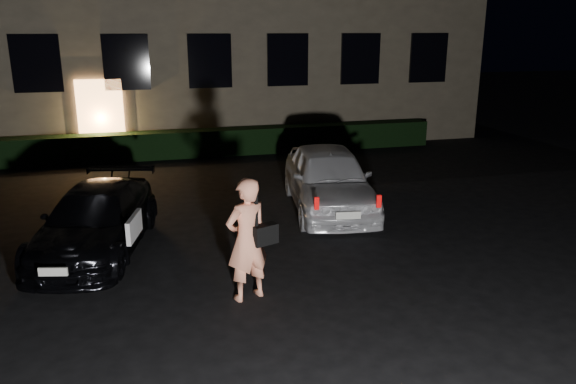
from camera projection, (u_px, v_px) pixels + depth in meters
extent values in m
plane|color=black|center=(306.00, 296.00, 8.78)|extent=(80.00, 80.00, 0.00)
cube|color=#FFA75D|center=(101.00, 120.00, 17.71)|extent=(1.40, 0.10, 2.50)
cube|color=black|center=(36.00, 64.00, 16.80)|extent=(1.40, 0.10, 1.70)
cube|color=black|center=(126.00, 62.00, 17.44)|extent=(1.40, 0.10, 1.70)
cube|color=black|center=(210.00, 61.00, 18.08)|extent=(1.40, 0.10, 1.70)
cube|color=black|center=(288.00, 60.00, 18.72)|extent=(1.40, 0.10, 1.70)
cube|color=black|center=(360.00, 59.00, 19.36)|extent=(1.40, 0.10, 1.70)
cube|color=black|center=(428.00, 58.00, 20.01)|extent=(1.40, 0.10, 1.70)
cube|color=black|center=(215.00, 142.00, 18.40)|extent=(15.00, 0.70, 0.85)
imported|color=black|center=(96.00, 220.00, 10.42)|extent=(2.59, 4.38, 1.19)
cube|color=white|center=(134.00, 227.00, 9.67)|extent=(0.27, 0.84, 0.40)
cube|color=silver|center=(53.00, 272.00, 8.40)|extent=(0.43, 0.14, 0.13)
imported|color=silver|center=(329.00, 178.00, 12.78)|extent=(2.35, 4.51, 1.47)
cube|color=red|center=(317.00, 203.00, 10.73)|extent=(0.10, 0.07, 0.24)
cube|color=red|center=(379.00, 201.00, 10.86)|extent=(0.10, 0.07, 0.24)
cube|color=silver|center=(348.00, 215.00, 10.81)|extent=(0.49, 0.12, 0.14)
imported|color=#FF9A74|center=(247.00, 240.00, 8.45)|extent=(0.82, 0.68, 1.93)
cube|color=black|center=(265.00, 234.00, 8.46)|extent=(0.43, 0.30, 0.31)
cube|color=black|center=(256.00, 208.00, 8.30)|extent=(0.06, 0.08, 0.60)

